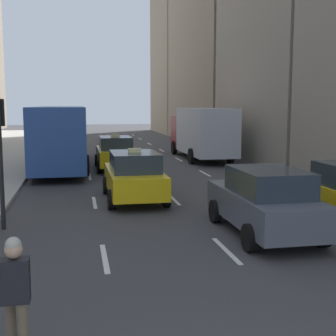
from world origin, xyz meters
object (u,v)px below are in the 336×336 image
Objects in this scene: sedan_black_near at (265,201)px; box_truck at (202,132)px; taxi_second at (115,153)px; traffic_light_pole at (0,140)px; taxi_lead at (134,176)px; skateboarder at (16,298)px; city_bus at (60,134)px.

box_truck is (2.80, 16.72, 0.82)m from sedan_black_near.
traffic_light_pole is (-3.95, -11.22, 1.53)m from taxi_second.
sedan_black_near is at bearing -60.73° from taxi_lead.
taxi_second is 2.52× the size of skateboarder.
skateboarder is at bearing -136.13° from sedan_black_near.
box_truck is at bearing 80.49° from sedan_black_near.
taxi_second is (0.00, 8.16, 0.00)m from taxi_lead.
skateboarder is at bearing -89.77° from city_bus.
taxi_lead is at bearing -115.53° from box_truck.
sedan_black_near reaches higher than skateboarder.
taxi_lead is 1.00× the size of taxi_second.
taxi_lead is 13.02m from box_truck.
traffic_light_pole reaches higher than sedan_black_near.
sedan_black_near is 2.53× the size of skateboarder.
sedan_black_near is (2.80, -5.00, 0.01)m from taxi_lead.
traffic_light_pole is (-1.14, -12.47, 0.62)m from city_bus.
city_bus is (-2.81, 1.25, 0.91)m from taxi_second.
taxi_lead is at bearing 37.77° from traffic_light_pole.
taxi_lead is 2.52× the size of skateboarder.
box_truck is at bearing 64.47° from taxi_lead.
box_truck is 17.62m from traffic_light_pole.
traffic_light_pole reaches higher than skateboarder.
traffic_light_pole is at bearing 99.52° from skateboarder.
taxi_second is 6.69m from box_truck.
traffic_light_pole reaches higher than taxi_second.
taxi_second is 0.38× the size of city_bus.
taxi_second is 11.99m from traffic_light_pole.
city_bus is at bearing 106.63° from taxi_lead.
box_truck is at bearing 57.14° from traffic_light_pole.
sedan_black_near is 7.19m from traffic_light_pole.
taxi_lead is 5.73m from sedan_black_near.
sedan_black_near is 1.23× the size of traffic_light_pole.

